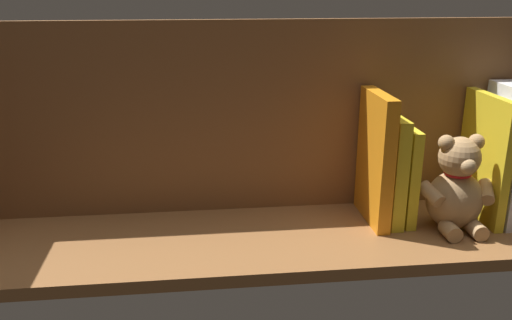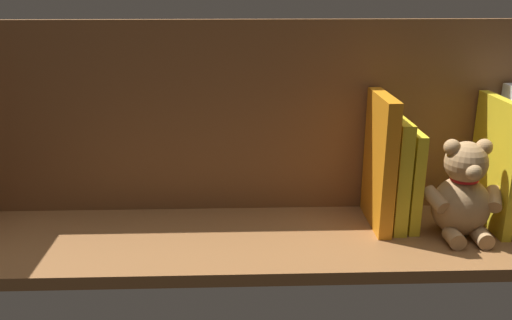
# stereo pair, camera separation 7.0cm
# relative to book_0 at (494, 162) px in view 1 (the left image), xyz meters

# --- Properties ---
(ground_plane) EXTENTS (1.16, 0.29, 0.02)m
(ground_plane) POSITION_rel_book_0_xyz_m (0.45, 0.03, -0.12)
(ground_plane) COLOR brown
(shelf_back_panel) EXTENTS (1.16, 0.02, 0.37)m
(shelf_back_panel) POSITION_rel_book_0_xyz_m (0.45, -0.09, 0.07)
(shelf_back_panel) COLOR brown
(shelf_back_panel) RESTS_ON ground_plane
(book_0) EXTENTS (0.02, 0.16, 0.22)m
(book_0) POSITION_rel_book_0_xyz_m (0.00, 0.00, 0.00)
(book_0) COLOR silver
(book_0) RESTS_ON ground_plane
(book_1) EXTENTS (0.02, 0.16, 0.24)m
(book_1) POSITION_rel_book_0_xyz_m (0.02, -0.00, 0.01)
(book_1) COLOR yellow
(book_1) RESTS_ON ground_plane
(teddy_bear) EXTENTS (0.14, 0.11, 0.18)m
(teddy_bear) POSITION_rel_book_0_xyz_m (0.09, 0.05, -0.03)
(teddy_bear) COLOR tan
(teddy_bear) RESTS_ON ground_plane
(book_2) EXTENTS (0.02, 0.13, 0.18)m
(book_2) POSITION_rel_book_0_xyz_m (0.17, -0.01, -0.02)
(book_2) COLOR yellow
(book_2) RESTS_ON ground_plane
(book_3) EXTENTS (0.02, 0.14, 0.20)m
(book_3) POSITION_rel_book_0_xyz_m (0.20, -0.01, -0.01)
(book_3) COLOR yellow
(book_3) RESTS_ON ground_plane
(book_4) EXTENTS (0.03, 0.15, 0.24)m
(book_4) POSITION_rel_book_0_xyz_m (0.23, -0.01, 0.01)
(book_4) COLOR orange
(book_4) RESTS_ON ground_plane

